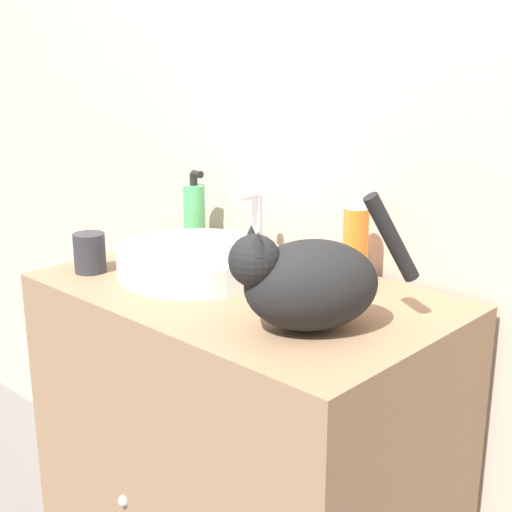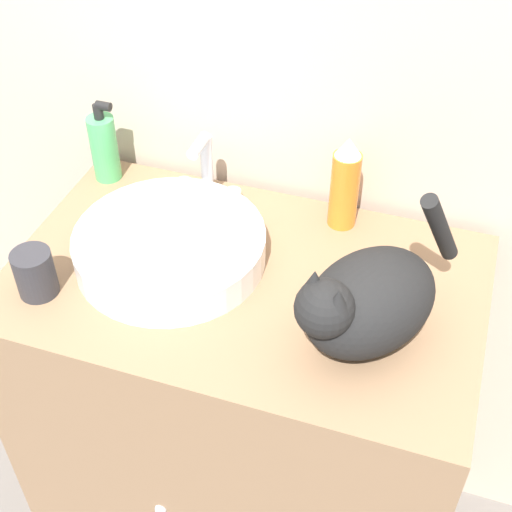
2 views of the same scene
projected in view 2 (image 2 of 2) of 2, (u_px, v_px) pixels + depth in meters
The scene contains 8 objects.
wall_back at pixel (299, 24), 1.26m from camera, with size 6.00×0.05×2.50m.
vanity_cabinet at pixel (246, 426), 1.57m from camera, with size 0.85×0.54×0.91m.
sink_basin at pixel (170, 247), 1.29m from camera, with size 0.35×0.35×0.06m.
faucet at pixel (206, 175), 1.39m from camera, with size 0.14×0.08×0.16m.
cat at pixel (367, 301), 1.11m from camera, with size 0.27×0.32×0.24m.
soap_bottle at pixel (104, 147), 1.45m from camera, with size 0.06×0.06×0.18m.
spray_bottle at pixel (345, 184), 1.33m from camera, with size 0.05×0.05×0.19m.
cup at pixel (35, 273), 1.22m from camera, with size 0.07×0.07×0.09m.
Camera 2 is at (0.31, -0.60, 1.79)m, focal length 50.00 mm.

